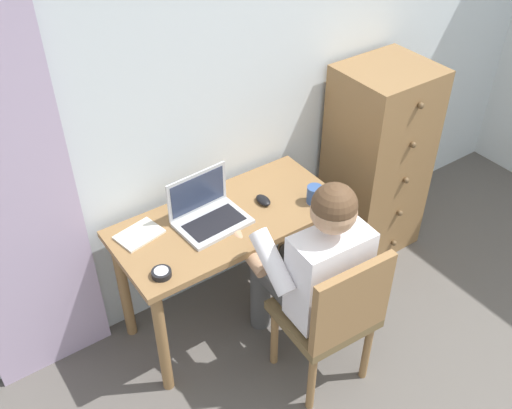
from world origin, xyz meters
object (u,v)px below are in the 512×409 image
object	(u,v)px
chair	(333,315)
desk	(229,235)
laptop	(208,212)
coffee_mug	(315,194)
desk_clock	(161,273)
person_seated	(312,264)
dresser	(377,161)
computer_mouse	(263,200)
notebook_pad	(139,234)

from	to	relation	value
chair	desk	bearing A→B (deg)	104.58
laptop	coffee_mug	size ratio (longest dim) A/B	2.97
desk	desk_clock	world-z (taller)	desk_clock
person_seated	laptop	bearing A→B (deg)	118.54
dresser	computer_mouse	bearing A→B (deg)	-176.04
person_seated	notebook_pad	bearing A→B (deg)	135.80
person_seated	coffee_mug	bearing A→B (deg)	49.73
notebook_pad	coffee_mug	distance (m)	0.90
dresser	person_seated	world-z (taller)	dresser
desk_clock	person_seated	bearing A→B (deg)	-23.70
desk	dresser	distance (m)	1.10
dresser	person_seated	size ratio (longest dim) A/B	1.02
chair	notebook_pad	world-z (taller)	chair
computer_mouse	coffee_mug	distance (m)	0.27
computer_mouse	desk	bearing A→B (deg)	-179.40
desk	coffee_mug	xyz separation A→B (m)	(0.43, -0.15, 0.17)
laptop	chair	bearing A→B (deg)	-68.96
dresser	laptop	bearing A→B (deg)	-179.07
desk	person_seated	size ratio (longest dim) A/B	0.98
desk_clock	notebook_pad	bearing A→B (deg)	82.83
desk	laptop	size ratio (longest dim) A/B	3.26
dresser	desk_clock	xyz separation A→B (m)	(-1.56, -0.23, 0.13)
person_seated	desk	bearing A→B (deg)	110.93
laptop	coffee_mug	world-z (taller)	laptop
dresser	laptop	xyz separation A→B (m)	(-1.19, -0.02, 0.17)
chair	laptop	world-z (taller)	laptop
notebook_pad	coffee_mug	bearing A→B (deg)	-29.50
coffee_mug	desk	bearing A→B (deg)	160.99
coffee_mug	dresser	bearing A→B (deg)	17.24
laptop	coffee_mug	xyz separation A→B (m)	(0.53, -0.19, -0.00)
laptop	desk_clock	xyz separation A→B (m)	(-0.37, -0.21, -0.04)
notebook_pad	chair	bearing A→B (deg)	-63.92
desk	desk_clock	size ratio (longest dim) A/B	12.93
computer_mouse	person_seated	bearing A→B (deg)	-93.11
notebook_pad	person_seated	bearing A→B (deg)	-55.81
desk	desk_clock	distance (m)	0.51
notebook_pad	dresser	bearing A→B (deg)	-14.28
person_seated	notebook_pad	world-z (taller)	person_seated
computer_mouse	dresser	bearing A→B (deg)	5.69
person_seated	computer_mouse	distance (m)	0.46
computer_mouse	coffee_mug	size ratio (longest dim) A/B	0.83
desk	chair	world-z (taller)	chair
computer_mouse	notebook_pad	world-z (taller)	computer_mouse
laptop	coffee_mug	distance (m)	0.56
desk	desk_clock	xyz separation A→B (m)	(-0.46, -0.17, 0.13)
dresser	computer_mouse	world-z (taller)	dresser
computer_mouse	notebook_pad	distance (m)	0.65
desk	dresser	xyz separation A→B (m)	(1.10, 0.06, -0.00)
chair	desk_clock	size ratio (longest dim) A/B	9.68
chair	laptop	xyz separation A→B (m)	(-0.26, 0.67, 0.29)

